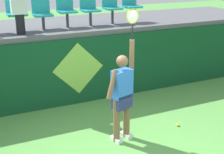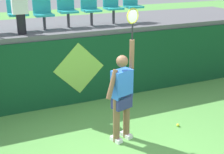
% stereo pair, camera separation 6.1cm
% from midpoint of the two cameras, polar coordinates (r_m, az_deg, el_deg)
% --- Properties ---
extents(court_back_wall, '(12.32, 0.20, 1.64)m').
position_cam_midpoint_polar(court_back_wall, '(7.78, -5.83, 1.18)').
color(court_back_wall, '#0F4223').
rests_on(court_back_wall, ground_plane).
extents(spectator_platform, '(12.32, 2.58, 0.12)m').
position_cam_midpoint_polar(spectator_platform, '(8.72, -8.64, 9.03)').
color(spectator_platform, '#56565B').
rests_on(spectator_platform, court_back_wall).
extents(tennis_player, '(0.73, 0.36, 2.54)m').
position_cam_midpoint_polar(tennis_player, '(5.98, 2.10, -2.95)').
color(tennis_player, white).
rests_on(tennis_player, ground_plane).
extents(tennis_ball, '(0.07, 0.07, 0.07)m').
position_cam_midpoint_polar(tennis_ball, '(6.99, 11.98, -8.41)').
color(tennis_ball, '#D1E533').
rests_on(tennis_ball, ground_plane).
extents(stadium_chair_1, '(0.44, 0.42, 0.82)m').
position_cam_midpoint_polar(stadium_chair_1, '(7.94, -16.38, 11.26)').
color(stadium_chair_1, '#38383D').
rests_on(stadium_chair_1, spectator_platform).
extents(stadium_chair_2, '(0.44, 0.42, 0.83)m').
position_cam_midpoint_polar(stadium_chair_2, '(8.05, -12.07, 11.58)').
color(stadium_chair_2, '#38383D').
rests_on(stadium_chair_2, spectator_platform).
extents(stadium_chair_3, '(0.44, 0.42, 0.80)m').
position_cam_midpoint_polar(stadium_chair_3, '(8.19, -7.84, 12.04)').
color(stadium_chair_3, '#38383D').
rests_on(stadium_chair_3, spectator_platform).
extents(stadium_chair_4, '(0.44, 0.42, 0.79)m').
position_cam_midpoint_polar(stadium_chair_4, '(8.38, -3.69, 12.30)').
color(stadium_chair_4, '#38383D').
rests_on(stadium_chair_4, spectator_platform).
extents(stadium_chair_5, '(0.44, 0.42, 0.81)m').
position_cam_midpoint_polar(stadium_chair_5, '(8.61, 0.29, 12.64)').
color(stadium_chair_5, '#38383D').
rests_on(stadium_chair_5, spectator_platform).
extents(stadium_chair_6, '(0.44, 0.42, 0.81)m').
position_cam_midpoint_polar(stadium_chair_6, '(8.87, 3.86, 12.84)').
color(stadium_chair_6, '#38383D').
rests_on(stadium_chair_6, spectator_platform).
extents(spectator_0, '(0.34, 0.20, 1.11)m').
position_cam_midpoint_polar(spectator_0, '(7.49, -15.97, 11.74)').
color(spectator_0, black).
rests_on(spectator_0, spectator_platform).
extents(wall_signage_mount, '(1.27, 0.01, 1.54)m').
position_cam_midpoint_polar(wall_signage_mount, '(7.98, -5.48, -4.63)').
color(wall_signage_mount, '#0F4223').
rests_on(wall_signage_mount, ground_plane).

